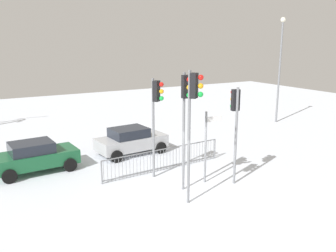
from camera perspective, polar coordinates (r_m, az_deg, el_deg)
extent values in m
plane|color=silver|center=(15.30, 4.73, -10.20)|extent=(60.00, 60.00, 0.00)
cylinder|color=slate|center=(16.10, -2.32, -0.48)|extent=(0.11, 0.11, 4.51)
cube|color=black|center=(15.70, -1.85, 5.51)|extent=(0.39, 0.36, 0.90)
sphere|color=red|center=(15.55, -1.04, 6.55)|extent=(0.20, 0.20, 0.20)
sphere|color=orange|center=(15.58, -1.04, 5.45)|extent=(0.20, 0.20, 0.20)
sphere|color=green|center=(15.63, -1.03, 4.36)|extent=(0.20, 0.20, 0.20)
cylinder|color=slate|center=(13.42, 3.30, -2.08)|extent=(0.11, 0.11, 5.08)
cube|color=black|center=(12.97, 4.10, 6.34)|extent=(0.39, 0.37, 0.90)
sphere|color=red|center=(12.86, 5.19, 7.61)|extent=(0.20, 0.20, 0.20)
sphere|color=orange|center=(12.89, 5.16, 6.28)|extent=(0.20, 0.20, 0.20)
sphere|color=green|center=(12.93, 5.13, 4.96)|extent=(0.20, 0.20, 0.20)
cylinder|color=slate|center=(14.67, 2.47, -1.09)|extent=(0.11, 0.11, 4.89)
cube|color=black|center=(14.17, 2.86, 6.20)|extent=(0.34, 0.24, 0.90)
sphere|color=red|center=(13.92, 3.36, 7.30)|extent=(0.20, 0.20, 0.20)
sphere|color=orange|center=(13.95, 3.34, 6.08)|extent=(0.20, 0.20, 0.20)
sphere|color=green|center=(13.99, 3.32, 4.86)|extent=(0.20, 0.20, 0.20)
cylinder|color=slate|center=(15.64, 10.62, -1.69)|extent=(0.11, 0.11, 4.21)
cube|color=black|center=(15.46, 10.56, 4.03)|extent=(0.36, 0.28, 0.90)
sphere|color=red|center=(15.63, 10.16, 5.26)|extent=(0.20, 0.20, 0.20)
sphere|color=orange|center=(15.67, 10.12, 4.18)|extent=(0.20, 0.20, 0.20)
sphere|color=green|center=(15.72, 10.07, 3.10)|extent=(0.20, 0.20, 0.20)
cylinder|color=slate|center=(15.72, 5.92, -3.41)|extent=(0.09, 0.09, 3.17)
cube|color=white|center=(15.59, 7.33, 1.09)|extent=(0.70, 0.14, 0.22)
cube|color=slate|center=(17.26, -0.69, -3.65)|extent=(6.36, 0.44, 0.04)
cube|color=slate|center=(17.56, -0.68, -6.56)|extent=(6.36, 0.44, 0.04)
cylinder|color=slate|center=(16.07, -10.09, -7.17)|extent=(0.02, 0.02, 1.05)
cylinder|color=slate|center=(16.14, -9.49, -7.05)|extent=(0.02, 0.02, 1.05)
cylinder|color=slate|center=(16.21, -8.90, -6.94)|extent=(0.02, 0.02, 1.05)
cylinder|color=slate|center=(16.28, -8.31, -6.83)|extent=(0.02, 0.02, 1.05)
cylinder|color=slate|center=(16.35, -7.73, -6.72)|extent=(0.02, 0.02, 1.05)
cylinder|color=slate|center=(16.42, -7.16, -6.61)|extent=(0.02, 0.02, 1.05)
cylinder|color=slate|center=(16.50, -6.59, -6.49)|extent=(0.02, 0.02, 1.05)
cylinder|color=slate|center=(16.57, -6.02, -6.38)|extent=(0.02, 0.02, 1.05)
cylinder|color=slate|center=(16.65, -5.46, -6.27)|extent=(0.02, 0.02, 1.05)
cylinder|color=slate|center=(16.73, -4.91, -6.16)|extent=(0.02, 0.02, 1.05)
cylinder|color=slate|center=(16.81, -4.36, -6.05)|extent=(0.02, 0.02, 1.05)
cylinder|color=slate|center=(16.89, -3.82, -5.94)|extent=(0.02, 0.02, 1.05)
cylinder|color=slate|center=(16.98, -3.28, -5.84)|extent=(0.02, 0.02, 1.05)
cylinder|color=slate|center=(17.07, -2.75, -5.73)|extent=(0.02, 0.02, 1.05)
cylinder|color=slate|center=(17.15, -2.23, -5.62)|extent=(0.02, 0.02, 1.05)
cylinder|color=slate|center=(17.24, -1.71, -5.51)|extent=(0.02, 0.02, 1.05)
cylinder|color=slate|center=(17.33, -1.19, -5.41)|extent=(0.02, 0.02, 1.05)
cylinder|color=slate|center=(17.42, -0.68, -5.30)|extent=(0.02, 0.02, 1.05)
cylinder|color=slate|center=(17.52, -0.18, -5.20)|extent=(0.02, 0.02, 1.05)
cylinder|color=slate|center=(17.61, 0.32, -5.10)|extent=(0.02, 0.02, 1.05)
cylinder|color=slate|center=(17.71, 0.81, -4.99)|extent=(0.02, 0.02, 1.05)
cylinder|color=slate|center=(17.81, 1.30, -4.89)|extent=(0.02, 0.02, 1.05)
cylinder|color=slate|center=(17.91, 1.78, -4.79)|extent=(0.02, 0.02, 1.05)
cylinder|color=slate|center=(18.01, 2.26, -4.69)|extent=(0.02, 0.02, 1.05)
cylinder|color=slate|center=(18.11, 2.73, -4.59)|extent=(0.02, 0.02, 1.05)
cylinder|color=slate|center=(18.21, 3.19, -4.49)|extent=(0.02, 0.02, 1.05)
cylinder|color=slate|center=(18.31, 3.65, -4.39)|extent=(0.02, 0.02, 1.05)
cylinder|color=slate|center=(18.42, 4.11, -4.29)|extent=(0.02, 0.02, 1.05)
cylinder|color=slate|center=(18.52, 4.55, -4.20)|extent=(0.02, 0.02, 1.05)
cylinder|color=slate|center=(18.63, 5.00, -4.10)|extent=(0.02, 0.02, 1.05)
cylinder|color=slate|center=(18.74, 5.44, -4.01)|extent=(0.02, 0.02, 1.05)
cylinder|color=slate|center=(18.85, 5.87, -3.91)|extent=(0.02, 0.02, 1.05)
cylinder|color=slate|center=(18.96, 6.30, -3.82)|extent=(0.02, 0.02, 1.05)
cylinder|color=slate|center=(19.07, 6.72, -3.73)|extent=(0.02, 0.02, 1.05)
cylinder|color=slate|center=(19.19, 7.14, -3.64)|extent=(0.02, 0.02, 1.05)
cylinder|color=slate|center=(16.04, -10.39, -7.22)|extent=(0.06, 0.06, 1.05)
cylinder|color=slate|center=(19.24, 7.35, -3.59)|extent=(0.06, 0.06, 1.05)
cube|color=#B2B5BA|center=(19.96, -5.76, -2.56)|extent=(3.93, 2.02, 0.65)
cube|color=#1E232D|center=(19.75, -6.18, -1.09)|extent=(2.02, 1.66, 0.55)
cylinder|color=black|center=(21.40, -3.68, -2.32)|extent=(0.66, 0.27, 0.64)
cylinder|color=black|center=(20.02, -1.17, -3.42)|extent=(0.66, 0.27, 0.64)
cylinder|color=black|center=(20.21, -10.27, -3.47)|extent=(0.66, 0.27, 0.64)
cylinder|color=black|center=(18.74, -8.10, -4.74)|extent=(0.66, 0.27, 0.64)
cube|color=#195933|center=(18.30, -20.09, -4.83)|extent=(3.91, 1.96, 0.65)
cube|color=#1E232D|center=(18.11, -20.68, -3.24)|extent=(2.00, 1.63, 0.55)
cylinder|color=black|center=(19.50, -16.76, -4.47)|extent=(0.65, 0.26, 0.64)
cylinder|color=black|center=(17.96, -15.15, -5.91)|extent=(0.65, 0.26, 0.64)
cylinder|color=black|center=(18.97, -24.60, -5.64)|extent=(0.65, 0.26, 0.64)
cylinder|color=black|center=(17.38, -23.66, -7.26)|extent=(0.65, 0.26, 0.64)
cylinder|color=slate|center=(28.32, 17.10, 7.94)|extent=(0.14, 0.14, 7.40)
sphere|color=#F2EACC|center=(28.25, 17.64, 15.63)|extent=(0.36, 0.36, 0.36)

